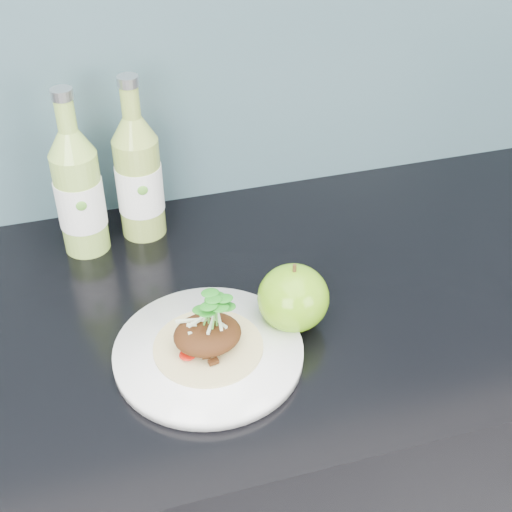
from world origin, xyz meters
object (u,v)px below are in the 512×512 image
(dinner_plate, at_px, (209,352))
(cider_bottle_left, at_px, (79,192))
(green_apple, at_px, (293,298))

(dinner_plate, distance_m, cider_bottle_left, 0.32)
(cider_bottle_left, bearing_deg, dinner_plate, -42.33)
(green_apple, relative_size, cider_bottle_left, 0.48)
(green_apple, bearing_deg, dinner_plate, -166.00)
(dinner_plate, xyz_separation_m, cider_bottle_left, (-0.12, 0.28, 0.09))
(green_apple, height_order, cider_bottle_left, cider_bottle_left)
(green_apple, xyz_separation_m, cider_bottle_left, (-0.24, 0.25, 0.05))
(green_apple, bearing_deg, cider_bottle_left, 134.01)
(dinner_plate, bearing_deg, cider_bottle_left, 113.38)
(dinner_plate, xyz_separation_m, green_apple, (0.12, 0.03, 0.04))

